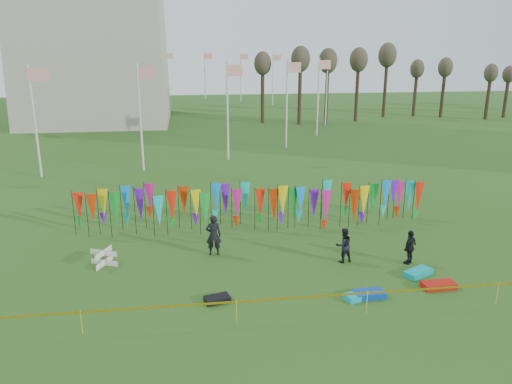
{
  "coord_description": "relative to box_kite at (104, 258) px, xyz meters",
  "views": [
    {
      "loc": [
        -3.24,
        -17.04,
        9.33
      ],
      "look_at": [
        -0.09,
        6.0,
        2.41
      ],
      "focal_mm": 35.0,
      "sensor_mm": 36.0,
      "label": 1
    }
  ],
  "objects": [
    {
      "name": "person_right",
      "position": [
        13.31,
        -1.62,
        0.41
      ],
      "size": [
        1.04,
        0.97,
        1.56
      ],
      "primitive_type": "imported",
      "rotation": [
        0.0,
        0.0,
        3.79
      ],
      "color": "black",
      "rests_on": "ground"
    },
    {
      "name": "caution_tape_near",
      "position": [
        6.88,
        -5.47,
        0.41
      ],
      "size": [
        26.0,
        0.02,
        0.9
      ],
      "color": "#DCAE04",
      "rests_on": "ground"
    },
    {
      "name": "kite_bag_red",
      "position": [
        13.5,
        -3.98,
        -0.25
      ],
      "size": [
        1.36,
        0.67,
        0.24
      ],
      "primitive_type": "cube",
      "rotation": [
        0.0,
        0.0,
        0.05
      ],
      "color": "red",
      "rests_on": "ground"
    },
    {
      "name": "banner_row",
      "position": [
        7.38,
        3.87,
        1.06
      ],
      "size": [
        18.64,
        0.64,
        2.31
      ],
      "color": "black",
      "rests_on": "ground"
    },
    {
      "name": "ground",
      "position": [
        7.11,
        -3.72,
        -0.37
      ],
      "size": [
        160.0,
        160.0,
        0.0
      ],
      "primitive_type": "plane",
      "color": "#2B4F16",
      "rests_on": "ground"
    },
    {
      "name": "tree_line",
      "position": [
        39.11,
        40.28,
        5.8
      ],
      "size": [
        53.92,
        1.92,
        7.84
      ],
      "color": "#3C2B1E",
      "rests_on": "ground"
    },
    {
      "name": "person_mid",
      "position": [
        10.48,
        -1.02,
        0.42
      ],
      "size": [
        0.85,
        0.62,
        1.58
      ],
      "primitive_type": "imported",
      "rotation": [
        0.0,
        0.0,
        3.34
      ],
      "color": "black",
      "rests_on": "ground"
    },
    {
      "name": "kite_bag_blue",
      "position": [
        10.51,
        -4.32,
        -0.25
      ],
      "size": [
        1.18,
        0.66,
        0.24
      ],
      "primitive_type": "cube",
      "rotation": [
        0.0,
        0.0,
        0.05
      ],
      "color": "#0A45B0",
      "rests_on": "ground"
    },
    {
      "name": "kite_bag_teal",
      "position": [
        13.2,
        -2.78,
        -0.25
      ],
      "size": [
        1.38,
        1.1,
        0.24
      ],
      "primitive_type": "cube",
      "rotation": [
        0.0,
        0.0,
        0.48
      ],
      "color": "#0CA5A8",
      "rests_on": "ground"
    },
    {
      "name": "kite_bag_black",
      "position": [
        4.7,
        -3.88,
        -0.26
      ],
      "size": [
        1.04,
        0.76,
        0.22
      ],
      "primitive_type": "cube",
      "rotation": [
        0.0,
        0.0,
        0.26
      ],
      "color": "black",
      "rests_on": "ground"
    },
    {
      "name": "box_kite",
      "position": [
        0.0,
        0.0,
        0.0
      ],
      "size": [
        0.67,
        0.67,
        0.74
      ],
      "rotation": [
        0.0,
        0.0,
        -0.41
      ],
      "color": "#B50D1F",
      "rests_on": "ground"
    },
    {
      "name": "person_left",
      "position": [
        4.82,
        0.53,
        0.59
      ],
      "size": [
        0.71,
        0.53,
        1.93
      ],
      "primitive_type": "imported",
      "rotation": [
        0.0,
        0.0,
        3.12
      ],
      "color": "black",
      "rests_on": "ground"
    },
    {
      "name": "flagpole_ring",
      "position": [
        -6.89,
        44.28,
        3.63
      ],
      "size": [
        57.4,
        56.16,
        8.0
      ],
      "color": "silver",
      "rests_on": "ground"
    },
    {
      "name": "kite_bag_turquoise",
      "position": [
        10.06,
        -4.37,
        -0.26
      ],
      "size": [
        1.2,
        0.86,
        0.22
      ],
      "primitive_type": "cube",
      "rotation": [
        0.0,
        0.0,
        0.34
      ],
      "color": "#0DB0CC",
      "rests_on": "ground"
    }
  ]
}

